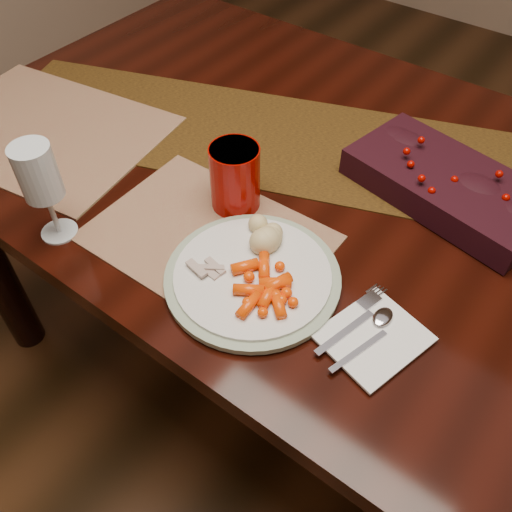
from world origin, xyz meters
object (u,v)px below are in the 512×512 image
Objects in this scene: turkey_shreds at (205,267)px; wine_glass at (45,193)px; mashed_potatoes at (261,230)px; dinner_plate at (253,276)px; napkin at (373,337)px; red_cup at (235,177)px; baby_carrots at (262,286)px; dining_table at (335,304)px; centerpiece at (449,181)px; placemat_main at (208,238)px.

wine_glass reaches higher than turkey_shreds.
wine_glass is at bearing -148.60° from mashed_potatoes.
napkin is at bearing 4.84° from dinner_plate.
red_cup is at bearing 149.70° from mashed_potatoes.
baby_carrots is at bearing 12.34° from turkey_shreds.
dinner_plate is 3.65× the size of mashed_potatoes.
turkey_shreds is (-0.08, -0.35, 0.40)m from dining_table.
mashed_potatoes is (-0.04, 0.07, 0.03)m from dinner_plate.
red_cup is (-0.30, -0.25, 0.03)m from centerpiece.
napkin is 0.37m from red_cup.
baby_carrots is at bearing 14.70° from wine_glass.
baby_carrots is 1.79× the size of turkey_shreds.
dinner_plate reaches higher than napkin.
centerpiece reaches higher than dining_table.
mashed_potatoes is at bearing -177.01° from napkin.
napkin is (0.18, 0.04, -0.02)m from baby_carrots.
dinner_plate is (-0.02, -0.31, 0.39)m from dining_table.
napkin is at bearing -82.42° from centerpiece.
mashed_potatoes is at bearing -30.30° from red_cup.
centerpiece reaches higher than dinner_plate.
placemat_main is at bearing -155.37° from mashed_potatoes.
dinner_plate is 4.29× the size of turkey_shreds.
napkin is at bearing -56.04° from dining_table.
dining_table is 12.35× the size of napkin.
red_cup reaches higher than dinner_plate.
dinner_plate is 0.37m from wine_glass.
centerpiece is 0.40m from red_cup.
wine_glass reaches higher than mashed_potatoes.
centerpiece is at bearing 66.68° from dinner_plate.
wine_glass is at bearing -135.46° from centerpiece.
wine_glass reaches higher than placemat_main.
turkey_shreds is 0.54× the size of red_cup.
turkey_shreds is at bearing -167.66° from baby_carrots.
turkey_shreds is at bearing -153.43° from napkin.
centerpiece is 5.43× the size of turkey_shreds.
dinner_plate is at bearing -93.12° from dining_table.
baby_carrots is 0.10m from turkey_shreds.
mashed_potatoes is 0.64× the size of red_cup.
wine_glass is at bearing -147.20° from placemat_main.
dining_table is at bearing -153.87° from centerpiece.
turkey_shreds is at bearing 15.53° from wine_glass.
placemat_main is 0.09m from turkey_shreds.
centerpiece is 1.97× the size of wine_glass.
dinner_plate is at bearing -113.32° from centerpiece.
baby_carrots is at bearing -153.73° from napkin.
centerpiece is 3.03× the size of baby_carrots.
dining_table is at bearing 76.66° from turkey_shreds.
centerpiece is 2.50× the size of napkin.
mashed_potatoes is 0.36m from wine_glass.
dining_table is 14.97× the size of baby_carrots.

